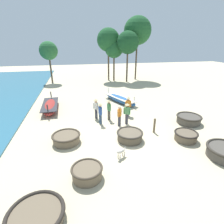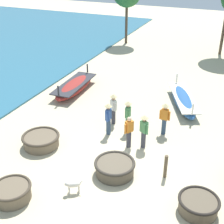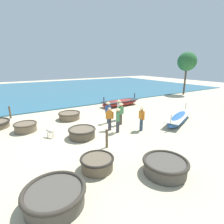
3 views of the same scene
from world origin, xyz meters
name	(u,v)px [view 3 (image 3 of 3)]	position (x,y,z in m)	size (l,w,h in m)	color
ground_plane	(84,136)	(0.00, 0.00, 0.00)	(80.00, 80.00, 0.00)	#C6B793
sea	(57,89)	(-21.28, 4.00, 0.05)	(28.00, 52.00, 0.10)	#2D667F
coracle_upturned	(69,115)	(-3.80, 0.36, 0.31)	(1.75, 1.75, 0.57)	brown
coracle_front_left	(97,163)	(3.60, -0.91, 0.31)	(1.46, 1.46, 0.57)	brown
coracle_front_right	(26,127)	(-2.77, -2.97, 0.32)	(1.46, 1.46, 0.58)	brown
coracle_weathered	(55,196)	(4.65, -2.95, 0.34)	(2.00, 2.00, 0.63)	#4C473F
coracle_beside_post	(165,166)	(5.31, 1.32, 0.33)	(1.86, 1.86, 0.61)	#4C473F
coracle_far_left	(82,132)	(0.14, -0.17, 0.32)	(1.68, 1.68, 0.59)	brown
long_boat_blue_hull	(179,118)	(1.37, 7.20, 0.33)	(2.77, 4.62, 1.14)	#285693
long_boat_white_hull	(120,103)	(-5.42, 6.44, 0.34)	(1.50, 4.42, 1.17)	maroon
fisherman_by_coracle	(118,118)	(0.60, 2.13, 0.96)	(0.47, 0.36, 1.67)	#383842
fisherman_with_hat	(142,117)	(1.16, 3.65, 0.96)	(0.53, 0.36, 1.67)	#2D425B
fisherman_hauling	(108,111)	(-1.34, 2.56, 0.96)	(0.36, 0.53, 1.67)	#2D425B
fisherman_standing_right	(110,118)	(-0.03, 1.90, 0.84)	(0.36, 0.47, 1.57)	#383842
fisherman_standing_left	(119,108)	(-1.53, 3.63, 0.96)	(0.43, 0.39, 1.67)	#383842
fisherman_crouching	(121,112)	(-0.56, 3.17, 0.96)	(0.36, 0.53, 1.67)	#4C473D
dog	(50,132)	(-0.88, -1.82, 0.37)	(0.60, 0.45, 0.55)	beige
mooring_post_inland	(10,112)	(-6.59, -3.68, 0.51)	(0.14, 0.14, 1.02)	brown
mooring_post_mid_beach	(107,138)	(2.07, 0.45, 0.52)	(0.14, 0.14, 1.03)	brown
tree_right_mid	(187,62)	(-6.45, 18.35, 4.58)	(2.59, 2.59, 5.91)	#4C3D2D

